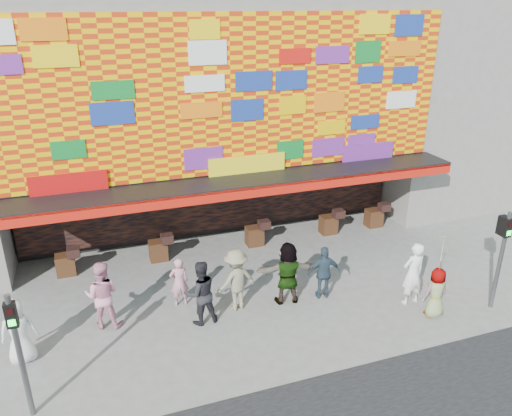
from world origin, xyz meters
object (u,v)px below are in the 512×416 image
Objects in this scene: ped_i at (102,295)px; ped_e at (324,273)px; signal_left at (17,343)px; ped_g at (436,293)px; parasol at (443,249)px; ped_b at (179,282)px; ped_c at (201,293)px; signal_right at (502,250)px; ped_h at (413,274)px; ped_d at (236,280)px; ped_a at (19,331)px; ped_f at (288,273)px.

ped_e is at bearing -168.69° from ped_i.
signal_left is 2.01× the size of ped_g.
ped_b is at bearing 156.20° from parasol.
ped_c is 0.96× the size of ped_i.
ped_i is at bearing 165.35° from signal_right.
ped_c is 0.96× the size of ped_h.
ped_b is 1.68m from ped_d.
ped_a is 5.68m from ped_d.
ped_f is at bearing 159.61° from ped_d.
ped_e is 0.86× the size of ped_h.
ped_c is 6.55m from ped_g.
ped_a is 1.16× the size of ped_g.
ped_e reaches higher than ped_g.
ped_b is 0.91× the size of ped_e.
ped_i reaches higher than ped_f.
ped_d is 1.12× the size of ped_e.
ped_f is at bearing 157.86° from signal_right.
ped_c is at bearing 111.18° from ped_b.
ped_b is at bearing -167.98° from ped_a.
ped_b is 4.26m from ped_e.
parasol is at bearing 173.90° from signal_right.
ped_a reaches higher than ped_g.
ped_h is at bearing 165.08° from ped_c.
ped_i is (-2.15, -0.34, 0.21)m from ped_b.
ped_b is 0.78× the size of ped_h.
ped_c is at bearing 26.04° from signal_left.
ped_a is 4.55m from ped_c.
ped_g is at bearing 173.90° from signal_right.
ped_d is 2.66m from ped_e.
ped_c is at bearing -14.95° from ped_g.
ped_i reaches higher than ped_g.
ped_a reaches higher than ped_e.
ped_b is at bearing -7.49° from ped_f.
ped_a is 4.33m from ped_b.
ped_g is at bearing 166.97° from ped_a.
ped_h is at bearing -174.38° from ped_i.
ped_e is at bearing 14.76° from signal_left.
signal_left is at bearing 24.50° from ped_e.
signal_right reaches higher than ped_h.
ped_d is at bearing 2.97° from ped_f.
signal_right is 1.91m from parasol.
ped_d is at bearing -21.43° from ped_g.
ped_d is at bearing 3.32° from ped_e.
ped_a is 2.18m from ped_i.
ped_c is at bearing 10.22° from ped_e.
ped_g is (3.64, -2.04, -0.21)m from ped_f.
parasol is (-0.00, 0.00, 1.36)m from ped_g.
ped_e is at bearing -178.02° from ped_f.
ped_a is 10.63m from ped_h.
signal_left is at bearing 94.85° from ped_a.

